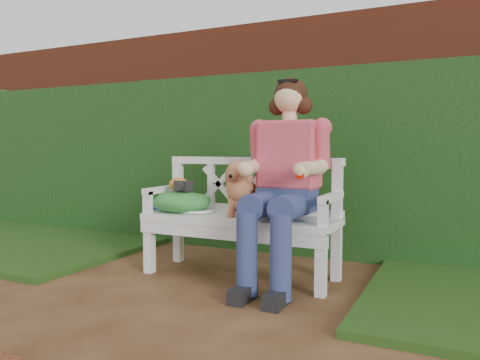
% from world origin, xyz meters
% --- Properties ---
extents(ground, '(60.00, 60.00, 0.00)m').
position_xyz_m(ground, '(0.00, 0.00, 0.00)').
color(ground, '#3F2312').
extents(brick_wall, '(10.00, 0.30, 2.20)m').
position_xyz_m(brick_wall, '(0.00, 1.90, 1.10)').
color(brick_wall, maroon).
rests_on(brick_wall, ground).
extents(ivy_hedge, '(10.00, 0.18, 1.70)m').
position_xyz_m(ivy_hedge, '(0.00, 1.68, 0.85)').
color(ivy_hedge, '#295A1E').
rests_on(ivy_hedge, ground).
extents(grass_left, '(2.60, 2.00, 0.05)m').
position_xyz_m(grass_left, '(-2.40, 0.90, 0.03)').
color(grass_left, black).
rests_on(grass_left, ground).
extents(garden_bench, '(1.59, 0.63, 0.48)m').
position_xyz_m(garden_bench, '(0.14, 0.76, 0.24)').
color(garden_bench, white).
rests_on(garden_bench, ground).
extents(seated_woman, '(0.92, 1.04, 1.53)m').
position_xyz_m(seated_woman, '(0.52, 0.74, 0.77)').
color(seated_woman, '#F72F31').
rests_on(seated_woman, ground).
extents(dog, '(0.40, 0.46, 0.42)m').
position_xyz_m(dog, '(0.17, 0.74, 0.69)').
color(dog, brown).
rests_on(dog, garden_bench).
extents(tennis_racket, '(0.68, 0.40, 0.03)m').
position_xyz_m(tennis_racket, '(-0.30, 0.74, 0.50)').
color(tennis_racket, white).
rests_on(tennis_racket, garden_bench).
extents(green_bag, '(0.51, 0.40, 0.17)m').
position_xyz_m(green_bag, '(-0.37, 0.71, 0.56)').
color(green_bag, '#328D26').
rests_on(green_bag, garden_bench).
extents(camera_item, '(0.13, 0.11, 0.08)m').
position_xyz_m(camera_item, '(-0.34, 0.71, 0.69)').
color(camera_item, black).
rests_on(camera_item, green_bag).
extents(baseball_glove, '(0.20, 0.17, 0.11)m').
position_xyz_m(baseball_glove, '(-0.41, 0.74, 0.70)').
color(baseball_glove, '#C96E28').
rests_on(baseball_glove, green_bag).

